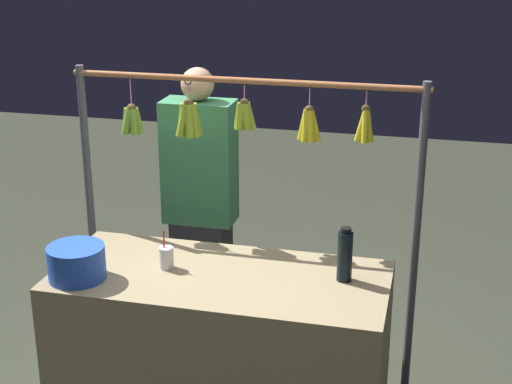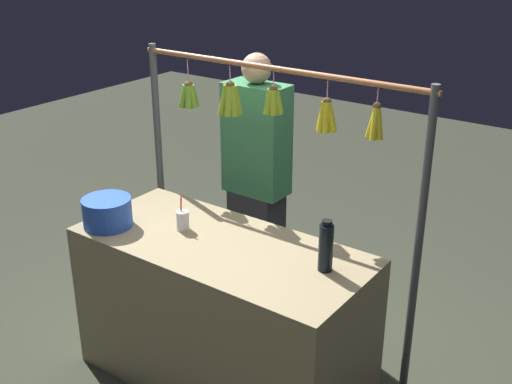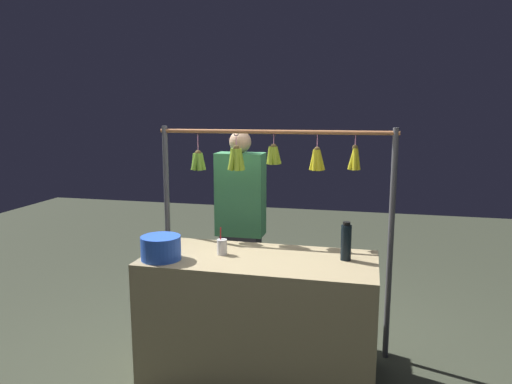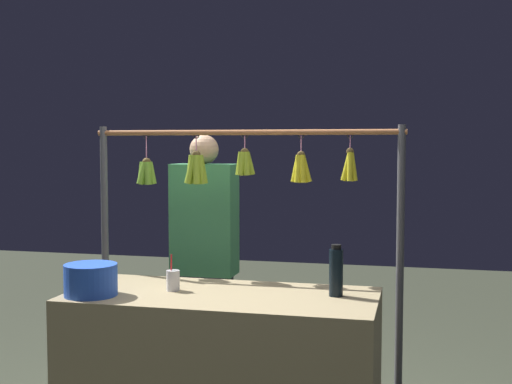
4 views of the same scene
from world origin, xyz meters
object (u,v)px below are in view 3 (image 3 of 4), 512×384
(drink_cup, at_px, (222,247))
(vendor_person, at_px, (241,231))
(water_bottle, at_px, (346,242))
(blue_bucket, at_px, (161,248))

(drink_cup, xyz_separation_m, vendor_person, (0.08, -0.81, -0.09))
(water_bottle, height_order, drink_cup, water_bottle)
(water_bottle, height_order, blue_bucket, water_bottle)
(blue_bucket, relative_size, vendor_person, 0.16)
(blue_bucket, distance_m, drink_cup, 0.43)
(blue_bucket, xyz_separation_m, drink_cup, (-0.37, -0.21, -0.03))
(blue_bucket, height_order, drink_cup, drink_cup)
(blue_bucket, height_order, vendor_person, vendor_person)
(drink_cup, bearing_deg, vendor_person, -84.15)
(water_bottle, distance_m, vendor_person, 1.21)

